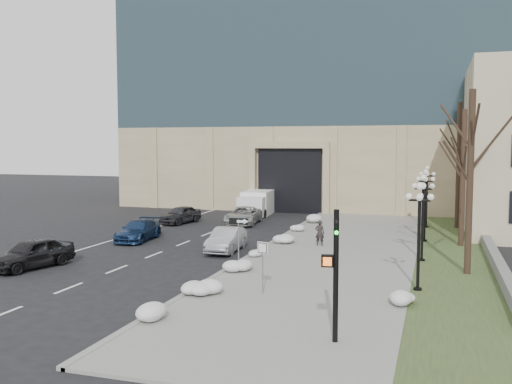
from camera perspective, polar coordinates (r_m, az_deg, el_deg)
ground at (r=22.10m, az=-7.28°, el=-12.04°), size 160.00×160.00×0.00m
sidewalk at (r=34.20m, az=8.18°, el=-5.90°), size 9.00×40.00×0.12m
curb at (r=35.19m, az=0.90°, el=-5.52°), size 0.30×40.00×0.14m
grass_strip at (r=33.78m, az=19.18°, el=-6.27°), size 4.00×40.00×0.10m
stone_wall at (r=35.80m, az=22.33°, el=-5.26°), size 0.50×30.00×0.70m
office_tower at (r=64.83m, az=7.87°, el=15.54°), size 40.00×24.70×36.00m
car_a at (r=31.73m, az=-21.51°, el=-5.72°), size 2.89×4.83×1.54m
car_b at (r=34.06m, az=-2.98°, el=-4.79°), size 1.77×4.38×1.41m
car_c at (r=38.66m, az=-11.69°, el=-3.79°), size 2.31×4.76×1.33m
car_d at (r=45.45m, az=-1.29°, el=-2.37°), size 2.82×5.23×1.39m
car_e at (r=46.37m, az=-7.56°, el=-2.26°), size 2.40×4.38×1.41m
pedestrian at (r=35.51m, az=6.39°, el=-4.09°), size 0.59×0.41×1.58m
box_truck at (r=51.85m, az=0.21°, el=-1.09°), size 2.89×6.96×2.16m
one_way_sign at (r=28.51m, az=-1.45°, el=-3.58°), size 1.01×0.28×2.70m
keep_sign at (r=23.94m, az=0.66°, el=-6.47°), size 0.49×0.17×2.32m
traffic_signal at (r=18.34m, az=7.86°, el=-8.56°), size 0.75×0.99×4.36m
snow_clump_a at (r=20.67m, az=-10.24°, el=-12.40°), size 1.10×1.60×0.36m
snow_clump_b at (r=24.65m, az=-5.13°, el=-9.51°), size 1.10×1.60×0.36m
snow_clump_c at (r=28.55m, az=-1.91°, el=-7.50°), size 1.10×1.60×0.36m
snow_clump_d at (r=32.35m, az=-0.03°, el=-6.03°), size 1.10×1.60×0.36m
snow_clump_e at (r=36.65m, az=2.59°, el=-4.75°), size 1.10×1.60×0.36m
snow_clump_f at (r=41.62m, az=4.51°, el=-3.60°), size 1.10×1.60×0.36m
snow_clump_g at (r=46.00m, az=5.78°, el=-2.81°), size 1.10×1.60×0.36m
snow_clump_h at (r=23.24m, az=13.48°, el=-10.51°), size 1.10×1.60×0.36m
lamppost_a at (r=25.38m, az=16.00°, el=-2.88°), size 1.18×1.18×4.76m
lamppost_b at (r=31.84m, az=16.35°, el=-1.36°), size 1.18×1.18×4.76m
lamppost_c at (r=38.31m, az=16.57°, el=-0.34°), size 1.18×1.18×4.76m
lamppost_d at (r=44.79m, az=16.73°, el=0.37°), size 1.18×1.18×4.76m
tree_near at (r=29.20m, az=20.69°, el=3.40°), size 3.20×3.20×9.00m
tree_mid at (r=37.20m, az=20.03°, el=3.17°), size 3.20×3.20×8.50m
tree_far at (r=45.18m, az=19.64°, el=4.24°), size 3.20×3.20×9.50m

